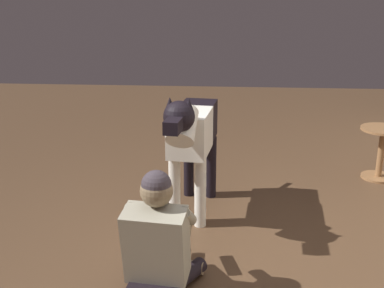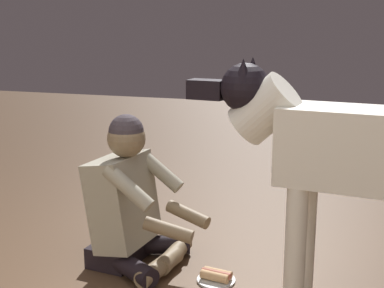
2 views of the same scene
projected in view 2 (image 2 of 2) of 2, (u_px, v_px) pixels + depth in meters
person_sitting_on_floor at (131, 204)px, 2.93m from camera, size 0.67×0.57×0.86m
large_dog at (346, 155)px, 2.38m from camera, size 1.48×0.40×1.18m
hot_dog_on_plate at (216, 276)px, 2.80m from camera, size 0.21×0.21×0.06m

